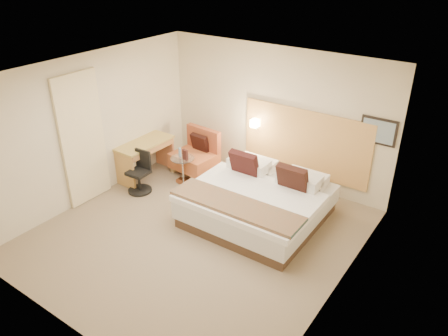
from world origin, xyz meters
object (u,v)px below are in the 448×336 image
Objects in this scene: side_table at (183,168)px; desk_chair at (140,175)px; lounge_chair at (196,155)px; desk at (146,150)px; bed at (258,201)px.

side_table is 0.68× the size of desk_chair.
lounge_chair is at bearing 74.51° from desk_chair.
side_table is at bearing -81.68° from lounge_chair.
desk is at bearing 122.22° from desk_chair.
lounge_chair is at bearing 49.05° from desk.
bed is at bearing -0.62° from desk.
bed is 2.73× the size of desk_chair.
lounge_chair reaches higher than desk.
desk_chair reaches higher than side_table.
desk_chair is (-0.44, -0.76, 0.04)m from side_table.
lounge_chair is 1.07m from desk.
lounge_chair is 0.73× the size of desk.
lounge_chair is 0.55m from side_table.
desk_chair is at bearing -120.15° from side_table.
bed is 2.71m from desk.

